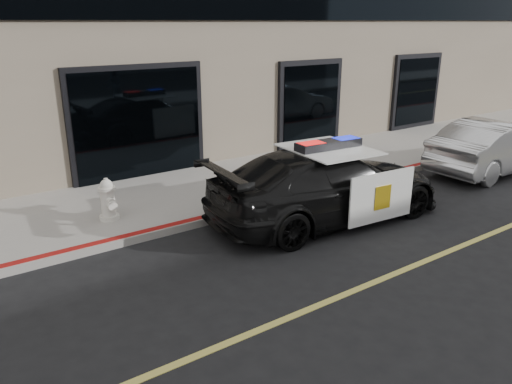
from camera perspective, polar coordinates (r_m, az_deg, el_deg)
ground at (r=8.15m, az=14.08°, el=-9.70°), size 120.00×120.00×0.00m
sidewalk_n at (r=11.88m, az=-5.15°, el=0.45°), size 60.00×3.50×0.15m
police_car at (r=10.06m, az=8.11°, el=0.86°), size 2.85×5.34×1.64m
silver_sedan at (r=14.65m, az=25.78°, el=4.74°), size 1.49×4.27×1.41m
fire_hydrant at (r=10.06m, az=-16.56°, el=-0.93°), size 0.38×0.53×0.84m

